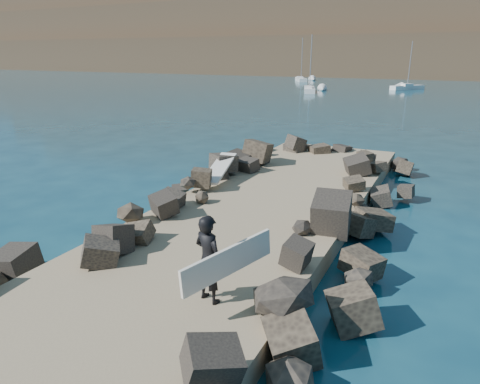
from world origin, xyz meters
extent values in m
plane|color=#0F384C|center=(0.00, 0.00, 0.00)|extent=(800.00, 800.00, 0.00)
cube|color=#8C7759|center=(0.00, -2.00, 0.30)|extent=(6.00, 26.00, 0.60)
cube|color=black|center=(-2.90, -1.50, 0.50)|extent=(2.60, 22.00, 1.00)
cube|color=black|center=(2.90, -1.50, 0.50)|extent=(2.60, 22.00, 1.00)
cube|color=white|center=(-2.57, 2.35, 1.04)|extent=(1.14, 2.73, 0.09)
imported|color=black|center=(1.42, -5.28, 1.54)|extent=(0.77, 0.61, 1.87)
cube|color=silver|center=(1.87, -5.28, 1.59)|extent=(0.89, 2.20, 0.73)
cube|color=silver|center=(-14.15, 50.64, 0.25)|extent=(3.53, 6.85, 0.80)
cylinder|color=gray|center=(-14.15, 50.64, 4.30)|extent=(0.12, 0.12, 7.40)
cube|color=silver|center=(-14.15, 49.88, 0.75)|extent=(1.62, 2.13, 0.44)
cube|color=silver|center=(-1.68, 61.82, 0.25)|extent=(4.83, 5.54, 0.80)
cylinder|color=gray|center=(-1.68, 61.82, 3.92)|extent=(0.12, 0.12, 6.65)
cube|color=silver|center=(-1.68, 61.26, 0.75)|extent=(1.82, 1.92, 0.44)
cube|color=silver|center=(-23.65, 74.94, 0.25)|extent=(4.56, 7.06, 0.80)
cylinder|color=gray|center=(-23.65, 74.94, 4.51)|extent=(0.12, 0.12, 7.81)
cube|color=silver|center=(-23.65, 74.17, 0.75)|extent=(1.90, 2.29, 0.44)
camera|label=1|loc=(5.42, -11.93, 5.47)|focal=32.00mm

